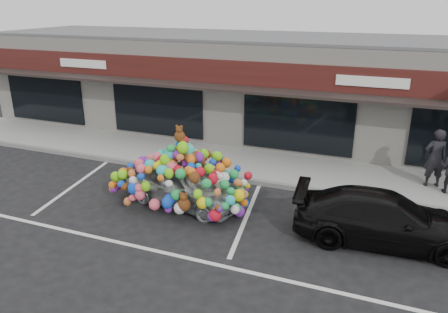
% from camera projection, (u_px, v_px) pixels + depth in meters
% --- Properties ---
extents(ground, '(90.00, 90.00, 0.00)m').
position_uv_depth(ground, '(156.00, 204.00, 13.12)').
color(ground, black).
rests_on(ground, ground).
extents(shop_building, '(24.00, 7.20, 4.31)m').
position_uv_depth(shop_building, '(247.00, 84.00, 19.77)').
color(shop_building, silver).
rests_on(shop_building, ground).
extents(sidewalk, '(26.00, 3.00, 0.15)m').
position_uv_depth(sidewalk, '(209.00, 159.00, 16.60)').
color(sidewalk, gray).
rests_on(sidewalk, ground).
extents(kerb, '(26.00, 0.18, 0.16)m').
position_uv_depth(kerb, '(192.00, 172.00, 15.28)').
color(kerb, slate).
rests_on(kerb, ground).
extents(parking_stripe_left, '(0.73, 4.37, 0.01)m').
position_uv_depth(parking_stripe_left, '(74.00, 185.00, 14.40)').
color(parking_stripe_left, silver).
rests_on(parking_stripe_left, ground).
extents(parking_stripe_mid, '(0.73, 4.37, 0.01)m').
position_uv_depth(parking_stripe_mid, '(246.00, 217.00, 12.33)').
color(parking_stripe_mid, silver).
rests_on(parking_stripe_mid, ground).
extents(lane_line, '(14.00, 0.12, 0.01)m').
position_uv_depth(lane_line, '(181.00, 257.00, 10.42)').
color(lane_line, silver).
rests_on(lane_line, ground).
extents(toy_car, '(2.72, 4.22, 2.31)m').
position_uv_depth(toy_car, '(182.00, 180.00, 12.84)').
color(toy_car, '#9EA2A8').
rests_on(toy_car, ground).
extents(black_sedan, '(2.19, 4.59, 1.29)m').
position_uv_depth(black_sedan, '(384.00, 219.00, 10.87)').
color(black_sedan, black).
rests_on(black_sedan, ground).
extents(pedestrian_a, '(0.80, 0.64, 1.89)m').
position_uv_depth(pedestrian_a, '(435.00, 158.00, 13.70)').
color(pedestrian_a, black).
rests_on(pedestrian_a, sidewalk).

